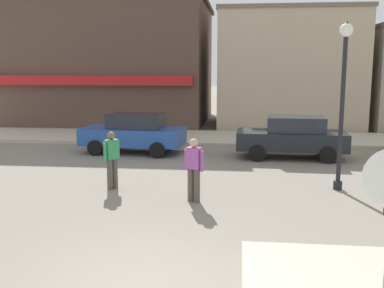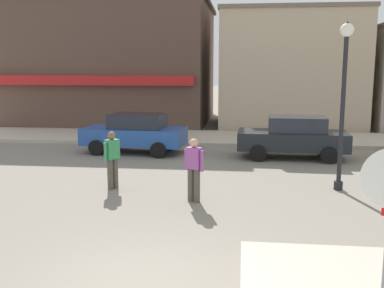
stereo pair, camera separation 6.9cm
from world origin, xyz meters
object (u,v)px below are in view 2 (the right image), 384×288
at_px(lamp_post, 344,82).
at_px(parked_car_nearest, 135,133).
at_px(pedestrian_crossing_far, 194,168).
at_px(parked_car_second, 293,137).
at_px(pedestrian_crossing_near, 112,158).

bearing_deg(lamp_post, parked_car_nearest, 145.41).
relative_size(lamp_post, pedestrian_crossing_far, 2.82).
bearing_deg(parked_car_second, parked_car_nearest, 176.45).
bearing_deg(lamp_post, pedestrian_crossing_far, -157.75).
height_order(pedestrian_crossing_near, pedestrian_crossing_far, same).
relative_size(lamp_post, parked_car_second, 1.12).
xyz_separation_m(lamp_post, parked_car_second, (-0.79, 4.38, -2.15)).
relative_size(parked_car_nearest, pedestrian_crossing_near, 2.57).
height_order(parked_car_second, pedestrian_crossing_near, pedestrian_crossing_near).
xyz_separation_m(lamp_post, parked_car_nearest, (-6.91, 4.76, -2.15)).
height_order(parked_car_nearest, pedestrian_crossing_near, pedestrian_crossing_near).
distance_m(parked_car_second, pedestrian_crossing_near, 7.38).
xyz_separation_m(pedestrian_crossing_near, pedestrian_crossing_far, (2.38, -0.97, 0.00)).
bearing_deg(pedestrian_crossing_near, parked_car_nearest, 97.14).
bearing_deg(parked_car_second, pedestrian_crossing_near, -137.51).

